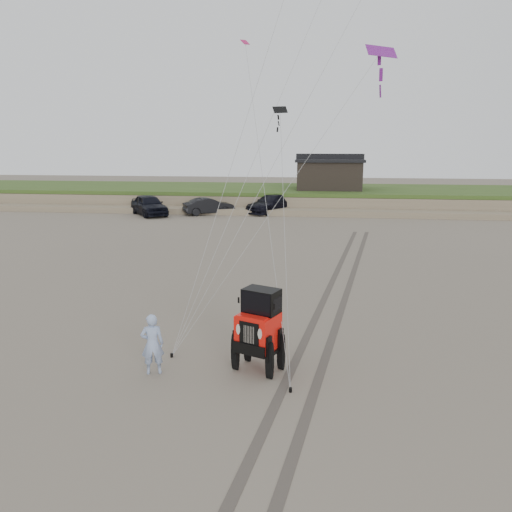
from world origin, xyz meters
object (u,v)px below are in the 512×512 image
object	(u,v)px
cabin	(329,173)
truck_a	(149,205)
truck_c	(272,204)
man	(152,344)
jeep	(258,339)
truck_b	(209,206)

from	to	relation	value
cabin	truck_a	world-z (taller)	cabin
truck_c	man	xyz separation A→B (m)	(-0.07, -31.99, 0.02)
truck_a	jeep	world-z (taller)	jeep
truck_c	cabin	bearing A→B (deg)	79.38
truck_c	jeep	distance (m)	31.54
truck_c	truck_b	bearing A→B (deg)	-128.71
truck_a	truck_c	xyz separation A→B (m)	(10.33, 2.74, -0.06)
cabin	truck_b	distance (m)	12.68
truck_c	truck_a	bearing A→B (deg)	-131.34
truck_a	truck_b	bearing A→B (deg)	-25.23
man	jeep	bearing A→B (deg)	173.93
truck_c	man	size ratio (longest dim) A/B	3.36
truck_a	truck_c	world-z (taller)	truck_a
man	truck_c	bearing A→B (deg)	-107.69
jeep	truck_c	bearing A→B (deg)	117.91
jeep	truck_a	bearing A→B (deg)	137.44
cabin	man	bearing A→B (deg)	-97.85
jeep	cabin	bearing A→B (deg)	109.33
truck_b	jeep	world-z (taller)	jeep
truck_b	truck_c	distance (m)	5.59
cabin	jeep	size ratio (longest dim) A/B	1.32
truck_a	jeep	xyz separation A→B (m)	(13.03, -28.68, 0.03)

